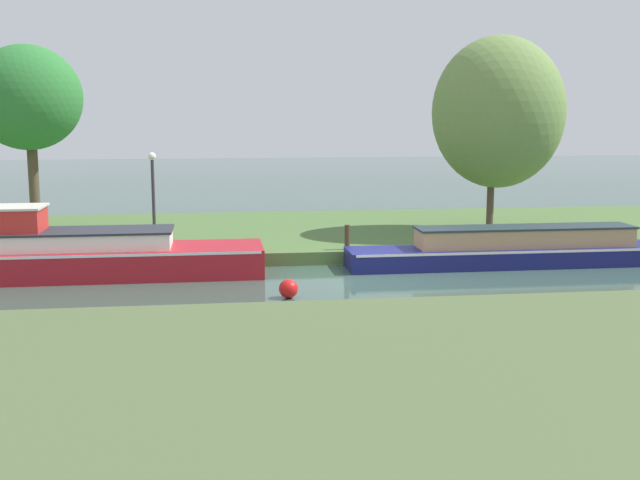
# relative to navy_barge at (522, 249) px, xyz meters

# --- Properties ---
(ground_plane) EXTENTS (120.00, 120.00, 0.00)m
(ground_plane) POSITION_rel_navy_barge_xyz_m (-5.05, -1.20, -0.49)
(ground_plane) COLOR #385348
(riverbank_far) EXTENTS (72.00, 10.00, 0.40)m
(riverbank_far) POSITION_rel_navy_barge_xyz_m (-5.05, 5.80, -0.29)
(riverbank_far) COLOR #4C6C37
(riverbank_far) RESTS_ON ground_plane
(riverbank_near) EXTENTS (72.00, 10.00, 0.40)m
(riverbank_near) POSITION_rel_navy_barge_xyz_m (-5.05, -10.20, -0.29)
(riverbank_near) COLOR #4F603A
(riverbank_near) RESTS_ON ground_plane
(navy_barge) EXTENTS (10.31, 1.55, 1.18)m
(navy_barge) POSITION_rel_navy_barge_xyz_m (0.00, 0.00, 0.00)
(navy_barge) COLOR navy
(navy_barge) RESTS_ON ground_plane
(red_narrowboat) EXTENTS (8.62, 2.20, 2.01)m
(red_narrowboat) POSITION_rel_navy_barge_xyz_m (-12.33, -0.00, 0.14)
(red_narrowboat) COLOR #AE1A24
(red_narrowboat) RESTS_ON ground_plane
(willow_tree_left) EXTENTS (3.93, 3.41, 6.54)m
(willow_tree_left) POSITION_rel_navy_barge_xyz_m (-15.69, 7.78, 4.54)
(willow_tree_left) COLOR brown
(willow_tree_left) RESTS_ON riverbank_far
(willow_tree_centre) EXTENTS (4.47, 4.52, 6.71)m
(willow_tree_centre) POSITION_rel_navy_barge_xyz_m (0.56, 3.95, 4.04)
(willow_tree_centre) COLOR brown
(willow_tree_centre) RESTS_ON riverbank_far
(lamp_post) EXTENTS (0.24, 0.24, 2.94)m
(lamp_post) POSITION_rel_navy_barge_xyz_m (-10.89, 2.00, 1.76)
(lamp_post) COLOR #333338
(lamp_post) RESTS_ON riverbank_far
(mooring_post_near) EXTENTS (0.16, 0.16, 0.76)m
(mooring_post_near) POSITION_rel_navy_barge_xyz_m (-5.10, 1.16, 0.29)
(mooring_post_near) COLOR #42311F
(mooring_post_near) RESTS_ON riverbank_far
(channel_buoy) EXTENTS (0.47, 0.47, 0.47)m
(channel_buoy) POSITION_rel_navy_barge_xyz_m (-7.31, -3.25, -0.26)
(channel_buoy) COLOR red
(channel_buoy) RESTS_ON ground_plane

